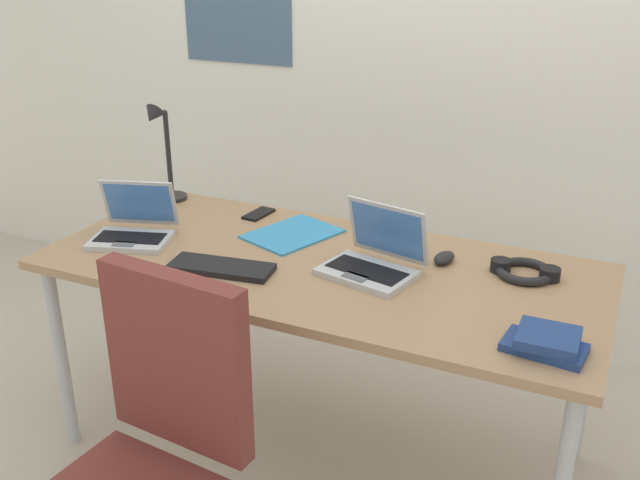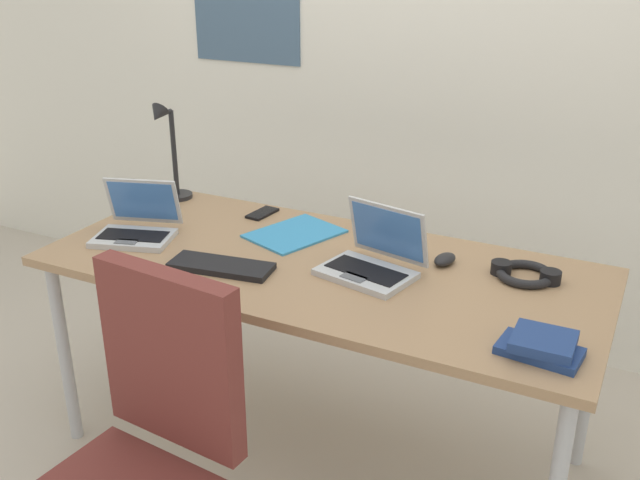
# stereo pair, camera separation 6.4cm
# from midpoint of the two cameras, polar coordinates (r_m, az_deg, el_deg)

# --- Properties ---
(ground_plane) EXTENTS (12.00, 12.00, 0.00)m
(ground_plane) POSITION_cam_midpoint_polar(r_m,az_deg,el_deg) (2.72, -0.70, -16.17)
(ground_plane) COLOR #B7AD9E
(wall_back) EXTENTS (6.00, 0.13, 2.60)m
(wall_back) POSITION_cam_midpoint_polar(r_m,az_deg,el_deg) (3.17, 8.07, 15.18)
(wall_back) COLOR silver
(wall_back) RESTS_ON ground_plane
(desk) EXTENTS (1.80, 0.80, 0.74)m
(desk) POSITION_cam_midpoint_polar(r_m,az_deg,el_deg) (2.35, -0.78, -3.08)
(desk) COLOR #9E7A56
(desk) RESTS_ON ground_plane
(desk_lamp) EXTENTS (0.12, 0.18, 0.40)m
(desk_lamp) POSITION_cam_midpoint_polar(r_m,az_deg,el_deg) (2.88, -12.97, 6.69)
(desk_lamp) COLOR black
(desk_lamp) RESTS_ON desk
(laptop_mid_desk) EXTENTS (0.32, 0.29, 0.21)m
(laptop_mid_desk) POSITION_cam_midpoint_polar(r_m,az_deg,el_deg) (2.25, 3.43, -1.56)
(laptop_mid_desk) COLOR #B7BABC
(laptop_mid_desk) RESTS_ON desk
(laptop_front_right) EXTENTS (0.32, 0.30, 0.19)m
(laptop_front_right) POSITION_cam_midpoint_polar(r_m,az_deg,el_deg) (2.58, -15.27, 0.89)
(laptop_front_right) COLOR #B7BABC
(laptop_front_right) RESTS_ON desk
(external_keyboard) EXTENTS (0.34, 0.17, 0.02)m
(external_keyboard) POSITION_cam_midpoint_polar(r_m,az_deg,el_deg) (2.29, -8.62, -2.16)
(external_keyboard) COLOR black
(external_keyboard) RESTS_ON desk
(computer_mouse) EXTENTS (0.08, 0.11, 0.03)m
(computer_mouse) POSITION_cam_midpoint_polar(r_m,az_deg,el_deg) (2.35, 9.05, -1.40)
(computer_mouse) COLOR black
(computer_mouse) RESTS_ON desk
(cell_phone) EXTENTS (0.08, 0.14, 0.01)m
(cell_phone) POSITION_cam_midpoint_polar(r_m,az_deg,el_deg) (2.73, -5.55, 2.07)
(cell_phone) COLOR black
(cell_phone) RESTS_ON desk
(headphones) EXTENTS (0.21, 0.18, 0.04)m
(headphones) POSITION_cam_midpoint_polar(r_m,az_deg,el_deg) (2.31, 15.16, -2.39)
(headphones) COLOR black
(headphones) RESTS_ON desk
(pill_bottle) EXTENTS (0.04, 0.04, 0.08)m
(pill_bottle) POSITION_cam_midpoint_polar(r_m,az_deg,el_deg) (2.59, 2.52, 1.80)
(pill_bottle) COLOR gold
(pill_bottle) RESTS_ON desk
(book_stack) EXTENTS (0.21, 0.15, 0.05)m
(book_stack) POSITION_cam_midpoint_polar(r_m,az_deg,el_deg) (1.91, 16.58, -7.79)
(book_stack) COLOR navy
(book_stack) RESTS_ON desk
(paper_folder_far_corner) EXTENTS (0.32, 0.37, 0.01)m
(paper_folder_far_corner) POSITION_cam_midpoint_polar(r_m,az_deg,el_deg) (2.54, -2.91, 0.48)
(paper_folder_far_corner) COLOR #338CC6
(paper_folder_far_corner) RESTS_ON desk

